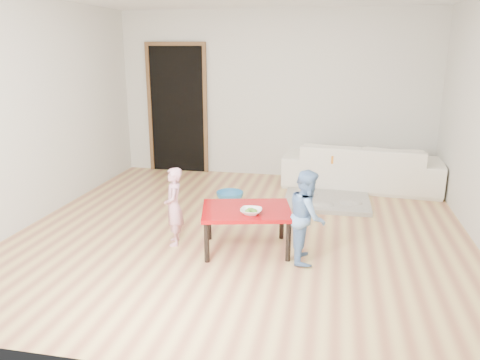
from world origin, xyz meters
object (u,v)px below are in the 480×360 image
(child_blue, at_px, (307,216))
(basin, at_px, (230,196))
(sofa, at_px, (362,166))
(red_table, at_px, (246,229))
(child_pink, at_px, (174,207))
(bowl, at_px, (251,211))

(child_blue, distance_m, basin, 2.08)
(sofa, distance_m, child_blue, 2.77)
(red_table, bearing_deg, sofa, 64.09)
(sofa, distance_m, red_table, 2.86)
(child_pink, bearing_deg, sofa, 123.46)
(child_pink, height_order, child_blue, child_blue)
(child_pink, xyz_separation_m, child_blue, (1.39, -0.12, 0.04))
(red_table, relative_size, child_pink, 1.07)
(bowl, bearing_deg, basin, 109.45)
(basin, bearing_deg, bowl, -70.55)
(red_table, distance_m, bowl, 0.29)
(sofa, height_order, bowl, sofa)
(child_pink, bearing_deg, child_blue, 66.71)
(sofa, height_order, basin, sofa)
(bowl, relative_size, child_blue, 0.23)
(child_pink, bearing_deg, bowl, 62.29)
(sofa, xyz_separation_m, bowl, (-1.18, -2.72, 0.14))
(sofa, relative_size, child_blue, 2.48)
(red_table, height_order, bowl, bowl)
(red_table, distance_m, child_blue, 0.67)
(red_table, height_order, child_pink, child_pink)
(bowl, bearing_deg, child_blue, 2.05)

